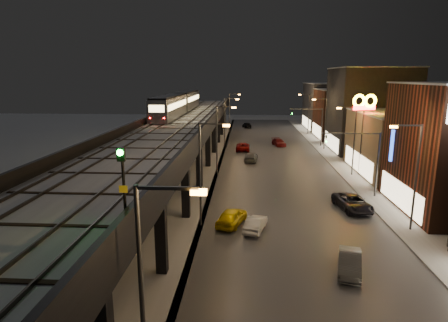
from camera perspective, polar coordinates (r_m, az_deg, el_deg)
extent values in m
plane|color=silver|center=(21.63, -5.99, -23.19)|extent=(220.00, 220.00, 0.00)
cube|color=#46474D|center=(53.94, 7.98, -0.94)|extent=(17.00, 120.00, 0.06)
cube|color=#9FA1A8|center=(55.65, 18.30, -1.00)|extent=(4.00, 120.00, 0.14)
cube|color=#9FA1A8|center=(54.53, -6.31, -0.74)|extent=(11.00, 120.00, 0.06)
cube|color=black|center=(50.56, -7.04, 4.84)|extent=(9.00, 100.00, 1.00)
cube|color=black|center=(17.01, -30.64, -15.38)|extent=(8.00, 0.60, 0.50)
cube|color=black|center=(27.56, -24.97, -9.83)|extent=(0.70, 0.70, 5.30)
cube|color=black|center=(24.99, -9.56, -11.07)|extent=(0.70, 0.70, 5.30)
cube|color=black|center=(25.19, -18.04, -5.27)|extent=(8.00, 0.60, 0.50)
cube|color=black|center=(36.12, -17.56, -3.97)|extent=(0.70, 0.70, 5.30)
cube|color=black|center=(34.20, -5.86, -4.36)|extent=(0.70, 0.70, 5.30)
cube|color=black|center=(34.35, -12.06, -0.19)|extent=(8.00, 0.60, 0.50)
cube|color=black|center=(45.27, -13.12, -0.38)|extent=(0.70, 0.70, 5.30)
cube|color=black|center=(43.76, -3.79, -0.52)|extent=(0.70, 0.70, 5.30)
cube|color=black|center=(43.87, -8.64, 2.73)|extent=(8.00, 0.60, 0.50)
cube|color=black|center=(54.72, -10.20, 1.99)|extent=(0.70, 0.70, 5.30)
cube|color=black|center=(53.48, -2.47, 1.93)|extent=(0.70, 0.70, 5.30)
cube|color=black|center=(53.57, -6.44, 4.59)|extent=(8.00, 0.60, 0.50)
cube|color=black|center=(64.34, -8.14, 3.65)|extent=(0.70, 0.70, 5.30)
cube|color=black|center=(63.29, -1.55, 3.63)|extent=(0.70, 0.70, 5.30)
cube|color=black|center=(63.36, -4.92, 5.88)|extent=(8.00, 0.60, 0.50)
cube|color=black|center=(74.06, -6.62, 4.88)|extent=(0.70, 0.70, 5.30)
cube|color=black|center=(73.15, -0.88, 4.87)|extent=(0.70, 0.70, 5.30)
cube|color=black|center=(73.21, -3.79, 6.82)|extent=(8.00, 0.60, 0.50)
cube|color=black|center=(83.84, -5.44, 5.82)|extent=(0.70, 0.70, 5.30)
cube|color=black|center=(83.04, -0.36, 5.81)|extent=(0.70, 0.70, 5.30)
cube|color=black|center=(83.10, -2.94, 7.53)|extent=(8.00, 0.60, 0.50)
cube|color=black|center=(93.68, -4.51, 6.56)|extent=(0.70, 0.70, 5.30)
cube|color=black|center=(92.95, 0.04, 6.55)|extent=(0.70, 0.70, 5.30)
cube|color=black|center=(93.01, -2.26, 8.09)|extent=(8.00, 0.60, 0.50)
cube|color=#B2B7C1|center=(50.48, -7.05, 5.49)|extent=(8.40, 100.00, 0.16)
cube|color=#332D28|center=(51.14, -10.63, 5.64)|extent=(0.08, 98.00, 0.16)
cube|color=#332D28|center=(50.81, -9.04, 5.66)|extent=(0.08, 98.00, 0.16)
cube|color=#332D28|center=(50.25, -5.62, 5.67)|extent=(0.08, 98.00, 0.16)
cube|color=#332D28|center=(50.04, -3.98, 5.68)|extent=(0.08, 98.00, 0.16)
cube|color=black|center=(22.17, -21.06, -4.31)|extent=(7.80, 0.24, 0.06)
cube|color=black|center=(36.93, -10.94, 2.88)|extent=(7.80, 0.24, 0.06)
cube|color=black|center=(52.42, -6.67, 5.89)|extent=(7.80, 0.24, 0.06)
cube|color=black|center=(68.15, -4.33, 7.50)|extent=(7.80, 0.24, 0.06)
cube|color=black|center=(83.98, -2.87, 8.50)|extent=(7.80, 0.24, 0.06)
cube|color=black|center=(49.82, -2.11, 6.03)|extent=(0.30, 100.00, 1.10)
cube|color=black|center=(51.39, -11.87, 5.97)|extent=(0.30, 100.00, 1.10)
cube|color=beige|center=(39.82, 25.22, -4.65)|extent=(0.10, 9.60, 2.40)
cube|color=#7F6A4F|center=(54.20, 26.04, 2.24)|extent=(12.00, 15.00, 8.00)
cube|color=beige|center=(52.62, 19.70, -0.16)|extent=(0.10, 12.00, 2.40)
cube|color=#B2B7C1|center=(53.70, 26.46, 6.52)|extent=(12.20, 15.20, 0.16)
cube|color=black|center=(68.75, 21.25, 7.16)|extent=(12.00, 13.00, 14.00)
cube|color=beige|center=(67.83, 16.01, 2.85)|extent=(0.10, 10.40, 2.40)
cube|color=#B2B7C1|center=(68.53, 21.73, 13.05)|extent=(12.20, 13.20, 0.16)
cube|color=#5D2518|center=(82.32, 18.21, 6.76)|extent=(12.00, 12.00, 10.00)
cube|color=beige|center=(81.39, 13.92, 4.55)|extent=(0.10, 9.60, 2.40)
cube|color=#B2B7C1|center=(82.01, 18.46, 10.29)|extent=(12.20, 12.20, 0.16)
cube|color=#313135|center=(95.84, 16.14, 7.95)|extent=(12.00, 16.00, 11.00)
cube|color=beige|center=(95.08, 12.42, 5.76)|extent=(0.10, 12.80, 2.40)
cube|color=#B2B7C1|center=(95.58, 16.35, 11.29)|extent=(12.20, 16.20, 0.16)
cylinder|color=#38383A|center=(15.21, -12.40, -20.06)|extent=(0.18, 0.18, 9.00)
cube|color=#38383A|center=(13.10, -8.67, -4.11)|extent=(2.20, 0.12, 0.12)
cube|color=orange|center=(12.95, -3.87, -4.74)|extent=(0.55, 0.28, 0.18)
cylinder|color=#38383A|center=(31.57, -3.64, -2.28)|extent=(0.18, 0.18, 9.00)
cube|color=#38383A|center=(30.61, -1.70, 5.67)|extent=(2.20, 0.12, 0.12)
cube|color=orange|center=(30.55, 0.36, 5.43)|extent=(0.55, 0.28, 0.18)
cylinder|color=#38383A|center=(34.28, 27.22, -2.48)|extent=(0.18, 0.18, 9.00)
cube|color=#38383A|center=(33.07, 26.24, 4.89)|extent=(2.20, 0.12, 0.12)
cube|color=orange|center=(32.67, 24.44, 4.77)|extent=(0.55, 0.28, 0.18)
cylinder|color=#38383A|center=(49.09, -1.10, 3.16)|extent=(0.18, 0.18, 9.00)
cube|color=#38383A|center=(48.48, 0.19, 8.28)|extent=(2.20, 0.12, 0.12)
cube|color=orange|center=(48.44, 1.50, 8.13)|extent=(0.55, 0.28, 0.18)
cylinder|color=#38383A|center=(50.88, 19.22, 2.79)|extent=(0.18, 0.18, 9.00)
cube|color=#38383A|center=(50.07, 18.37, 7.78)|extent=(2.20, 0.12, 0.12)
cube|color=orange|center=(49.80, 17.13, 7.71)|extent=(0.55, 0.28, 0.18)
cylinder|color=#38383A|center=(66.86, 0.11, 5.72)|extent=(0.18, 0.18, 9.00)
cube|color=#38383A|center=(66.42, 1.07, 9.49)|extent=(2.20, 0.12, 0.12)
cube|color=orange|center=(66.39, 2.03, 9.37)|extent=(0.55, 0.28, 0.18)
cylinder|color=#38383A|center=(68.19, 15.20, 5.42)|extent=(0.18, 0.18, 9.00)
cube|color=#38383A|center=(67.58, 14.49, 9.15)|extent=(2.20, 0.12, 0.12)
cube|color=orange|center=(67.39, 13.56, 9.08)|extent=(0.55, 0.28, 0.18)
cylinder|color=#38383A|center=(84.73, 0.81, 7.21)|extent=(0.18, 0.18, 9.00)
cube|color=#38383A|center=(84.38, 1.58, 10.17)|extent=(2.20, 0.12, 0.12)
cube|color=orange|center=(84.36, 2.34, 10.09)|extent=(0.55, 0.28, 0.18)
cylinder|color=#38383A|center=(85.78, 12.80, 6.96)|extent=(0.18, 0.18, 9.00)
cube|color=#38383A|center=(85.30, 12.20, 9.93)|extent=(2.20, 0.12, 0.12)
cube|color=orange|center=(85.15, 11.46, 9.87)|extent=(0.55, 0.28, 0.18)
cylinder|color=#38383A|center=(42.64, 22.33, -0.65)|extent=(0.20, 0.20, 7.00)
cube|color=#38383A|center=(41.15, 18.76, 4.01)|extent=(6.00, 0.12, 0.12)
imported|color=black|center=(40.63, 15.31, 3.41)|extent=(0.20, 0.16, 1.00)
sphere|color=#0CFF26|center=(40.52, 15.33, 3.03)|extent=(0.18, 0.18, 0.18)
cylinder|color=#38383A|center=(71.23, 14.67, 4.93)|extent=(0.20, 0.20, 7.00)
cube|color=#38383A|center=(70.34, 12.41, 7.74)|extent=(6.00, 0.12, 0.12)
imported|color=black|center=(70.04, 10.35, 7.40)|extent=(0.20, 0.16, 1.00)
sphere|color=#0CFF26|center=(69.92, 10.36, 7.19)|extent=(0.18, 0.18, 0.18)
cube|color=gray|center=(57.52, -8.34, 8.10)|extent=(2.69, 16.23, 3.06)
cube|color=black|center=(57.41, -8.39, 9.74)|extent=(2.41, 15.77, 0.23)
cube|color=#EFCE81|center=(57.77, -9.68, 8.49)|extent=(0.05, 14.84, 0.83)
cube|color=#EFCE81|center=(57.23, -7.01, 8.54)|extent=(0.05, 14.84, 0.83)
cube|color=gray|center=(74.49, -5.65, 9.20)|extent=(2.69, 16.23, 3.06)
cube|color=black|center=(74.41, -5.68, 10.47)|extent=(2.41, 15.77, 0.23)
cube|color=#EFCE81|center=(74.69, -6.70, 9.51)|extent=(0.05, 14.84, 0.83)
cube|color=#EFCE81|center=(74.27, -4.61, 9.53)|extent=(0.05, 14.84, 0.83)
cube|color=#EFCE81|center=(49.58, -10.25, 7.85)|extent=(2.04, 0.05, 0.93)
sphere|color=#FF0C0C|center=(49.89, -11.24, 6.45)|extent=(0.19, 0.19, 0.19)
sphere|color=#FF0C0C|center=(49.46, -9.15, 6.48)|extent=(0.19, 0.19, 0.19)
cylinder|color=black|center=(16.60, -15.03, -3.37)|extent=(0.13, 0.13, 3.13)
cube|color=black|center=(16.19, -15.42, 0.95)|extent=(0.33, 0.19, 0.57)
sphere|color=#0CFF26|center=(16.06, -15.58, 1.23)|extent=(0.27, 0.27, 0.27)
cube|color=yellow|center=(16.57, -15.09, -4.16)|extent=(0.36, 0.04, 0.31)
imported|color=#E3C100|center=(32.85, 1.20, -8.57)|extent=(2.97, 4.63, 1.47)
imported|color=silver|center=(31.83, 4.82, -9.56)|extent=(2.19, 3.91, 1.22)
imported|color=#7D0605|center=(65.43, 2.88, 2.18)|extent=(2.34, 4.99, 1.38)
imported|color=#555658|center=(57.09, 4.15, 0.56)|extent=(2.26, 4.69, 1.32)
imported|color=black|center=(94.81, 3.50, 5.46)|extent=(2.57, 4.35, 1.39)
imported|color=#4F5255|center=(26.75, 18.59, -14.61)|extent=(2.38, 4.30, 1.34)
imported|color=black|center=(38.36, 19.01, -6.10)|extent=(3.34, 5.64, 1.47)
imported|color=maroon|center=(70.55, 8.35, 2.78)|extent=(2.76, 4.63, 1.26)
cylinder|color=#38383A|center=(51.45, 20.20, 2.54)|extent=(0.24, 0.24, 8.50)
cube|color=#FF0C0C|center=(50.90, 20.59, 7.60)|extent=(2.98, 0.25, 0.53)
torus|color=yellow|center=(50.65, 19.91, 8.60)|extent=(1.75, 0.79, 1.72)
torus|color=yellow|center=(51.05, 21.41, 8.51)|extent=(1.75, 0.79, 1.72)
cylinder|color=#38383A|center=(42.55, 24.52, -2.62)|extent=(0.28, 0.28, 4.49)
cube|color=blue|center=(41.81, 24.97, 2.14)|extent=(1.44, 0.35, 3.23)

